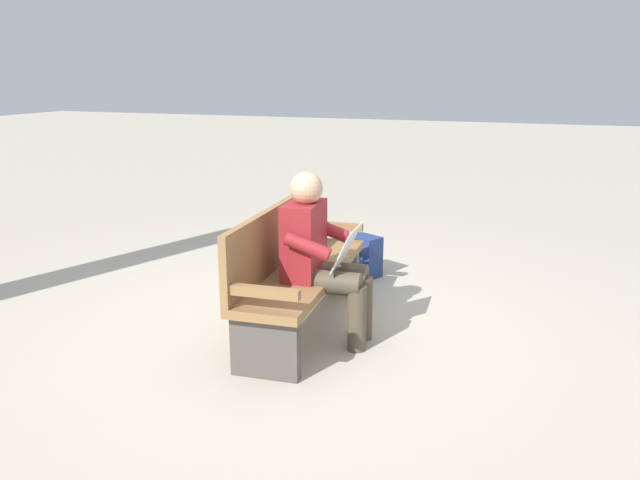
# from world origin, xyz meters

# --- Properties ---
(ground_plane) EXTENTS (40.00, 40.00, 0.00)m
(ground_plane) POSITION_xyz_m (0.00, 0.00, 0.00)
(ground_plane) COLOR #B7AD99
(bench_near) EXTENTS (1.83, 0.62, 0.90)m
(bench_near) POSITION_xyz_m (0.01, -0.07, 0.46)
(bench_near) COLOR olive
(bench_near) RESTS_ON ground
(person_seated) EXTENTS (0.59, 0.59, 1.18)m
(person_seated) POSITION_xyz_m (0.14, 0.17, 0.63)
(person_seated) COLOR maroon
(person_seated) RESTS_ON ground
(backpack) EXTENTS (0.32, 0.35, 0.37)m
(backpack) POSITION_xyz_m (-1.35, 0.04, 0.18)
(backpack) COLOR navy
(backpack) RESTS_ON ground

